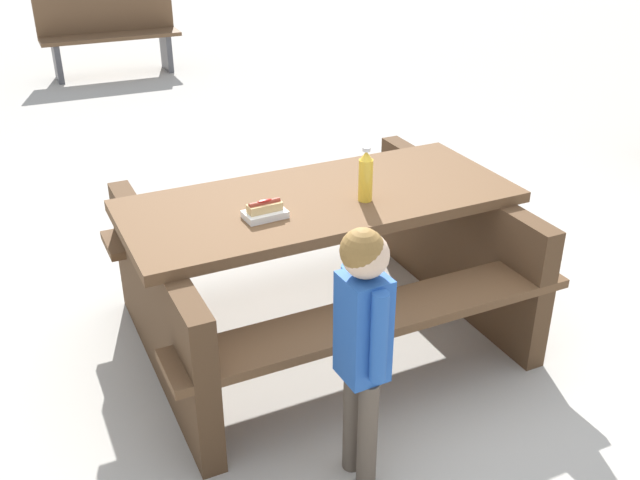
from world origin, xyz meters
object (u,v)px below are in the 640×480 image
at_px(soda_bottle, 366,176).
at_px(picnic_table, 320,255).
at_px(hotdog_tray, 265,211).
at_px(park_bench_mid, 109,33).
at_px(child_in_coat, 363,328).

bearing_deg(soda_bottle, picnic_table, -56.34).
xyz_separation_m(soda_bottle, hotdog_tray, (0.44, -0.17, -0.09)).
distance_m(picnic_table, hotdog_tray, 0.47).
distance_m(soda_bottle, hotdog_tray, 0.48).
height_order(soda_bottle, park_bench_mid, soda_bottle).
bearing_deg(park_bench_mid, picnic_table, 70.44).
height_order(child_in_coat, park_bench_mid, child_in_coat).
xyz_separation_m(picnic_table, hotdog_tray, (0.33, 0.00, 0.34)).
height_order(picnic_table, park_bench_mid, park_bench_mid).
bearing_deg(picnic_table, hotdog_tray, 0.37).
relative_size(picnic_table, child_in_coat, 2.03).
relative_size(picnic_table, park_bench_mid, 1.39).
relative_size(soda_bottle, park_bench_mid, 0.16).
xyz_separation_m(picnic_table, park_bench_mid, (-1.90, -5.35, 0.00)).
bearing_deg(hotdog_tray, soda_bottle, 158.90).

